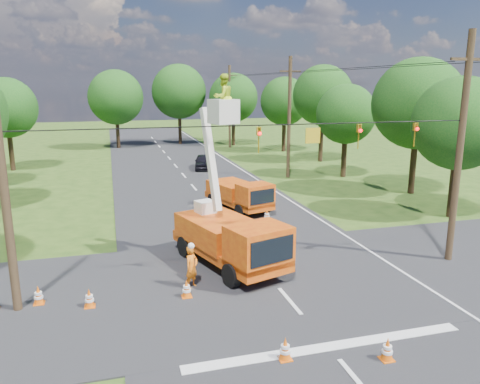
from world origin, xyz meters
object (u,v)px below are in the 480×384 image
object	(u,v)px
traffic_cone_7	(257,190)
tree_right_c	(346,114)
bucket_truck	(230,228)
traffic_cone_8	(187,289)
pole_right_mid	(289,117)
second_truck	(240,194)
tree_right_d	(323,95)
tree_left_f	(6,108)
tree_far_c	(233,98)
tree_right_a	(460,124)
tree_far_b	(179,92)
pole_right_far	(230,106)
traffic_cone_2	(250,224)
ground_worker	(192,267)
tree_right_b	(418,104)
tree_right_e	(285,101)
traffic_cone_5	(38,295)
pole_left	(4,186)
traffic_cone_4	(89,298)
traffic_cone_0	(285,349)
distant_car	(203,162)
traffic_cone_3	(267,215)
pole_right_near	(460,148)
tree_far_a	(116,97)
traffic_cone_1	(387,349)

from	to	relation	value
traffic_cone_7	tree_right_c	world-z (taller)	tree_right_c
bucket_truck	traffic_cone_8	size ratio (longest dim) A/B	11.57
pole_right_mid	tree_right_c	size ratio (longest dim) A/B	1.28
second_truck	tree_right_d	size ratio (longest dim) A/B	0.58
tree_left_f	tree_far_c	bearing A→B (deg)	26.28
tree_right_a	tree_far_b	bearing A→B (deg)	105.07
pole_right_mid	tree_far_c	xyz separation A→B (m)	(1.00, 22.00, 0.96)
pole_right_far	tree_right_d	distance (m)	14.53
traffic_cone_2	tree_far_b	size ratio (longest dim) A/B	0.07
tree_right_a	ground_worker	bearing A→B (deg)	-160.89
tree_right_b	tree_right_e	world-z (taller)	tree_right_b
pole_right_far	tree_right_e	size ratio (longest dim) A/B	1.16
tree_right_c	tree_far_c	distance (m)	23.31
pole_right_far	traffic_cone_5	bearing A→B (deg)	-113.56
pole_left	tree_far_c	bearing A→B (deg)	65.66
pole_left	pole_right_far	bearing A→B (deg)	65.77
pole_right_mid	tree_far_c	world-z (taller)	pole_right_mid
second_truck	traffic_cone_4	distance (m)	14.28
tree_right_d	tree_right_c	bearing A→B (deg)	-101.31
traffic_cone_0	traffic_cone_7	size ratio (longest dim) A/B	1.00
traffic_cone_2	traffic_cone_5	distance (m)	11.74
traffic_cone_0	tree_right_d	xyz separation A→B (m)	(16.30, 32.43, 6.32)
ground_worker	traffic_cone_5	distance (m)	5.62
distant_car	pole_right_far	size ratio (longest dim) A/B	0.40
traffic_cone_0	traffic_cone_3	bearing A→B (deg)	73.33
ground_worker	pole_left	distance (m)	7.25
traffic_cone_5	tree_left_f	xyz separation A→B (m)	(-5.97, 29.75, 5.33)
distant_car	traffic_cone_2	distance (m)	19.32
pole_right_near	pole_right_far	xyz separation A→B (m)	(0.00, 40.00, 0.00)
ground_worker	tree_right_d	size ratio (longest dim) A/B	0.18
distant_car	pole_left	world-z (taller)	pole_left
traffic_cone_0	tree_right_b	distance (m)	24.76
traffic_cone_2	tree_far_a	world-z (taller)	tree_far_a
pole_right_near	traffic_cone_5	bearing A→B (deg)	179.17
bucket_truck	traffic_cone_3	size ratio (longest dim) A/B	11.57
traffic_cone_2	tree_right_c	bearing A→B (deg)	45.59
tree_far_a	tree_far_b	world-z (taller)	tree_far_b
traffic_cone_3	tree_right_a	bearing A→B (deg)	-10.43
pole_right_far	tree_right_a	xyz separation A→B (m)	(5.00, -34.00, 0.46)
bucket_truck	tree_far_c	world-z (taller)	tree_far_c
tree_right_b	tree_right_c	xyz separation A→B (m)	(-1.80, 7.00, -1.12)
tree_right_b	tree_far_b	size ratio (longest dim) A/B	0.93
traffic_cone_1	traffic_cone_2	world-z (taller)	same
traffic_cone_1	pole_right_near	size ratio (longest dim) A/B	0.07
traffic_cone_1	tree_right_a	xyz separation A→B (m)	(12.18, 12.25, 5.20)
ground_worker	pole_right_near	world-z (taller)	pole_right_near
traffic_cone_3	pole_right_mid	size ratio (longest dim) A/B	0.07
traffic_cone_3	traffic_cone_7	distance (m)	6.60
traffic_cone_1	pole_right_mid	xyz separation A→B (m)	(7.18, 26.25, 4.75)
second_truck	ground_worker	distance (m)	11.66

